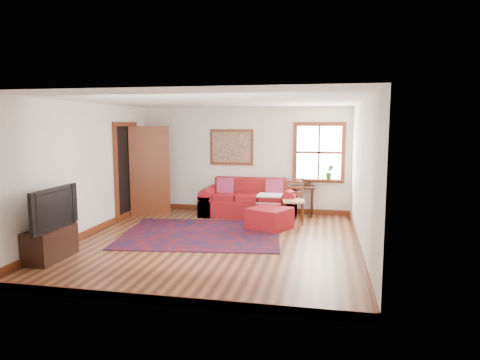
% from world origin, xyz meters
% --- Properties ---
extents(ground, '(5.50, 5.50, 0.00)m').
position_xyz_m(ground, '(0.00, 0.00, 0.00)').
color(ground, '#431F12').
rests_on(ground, ground).
extents(room_envelope, '(5.04, 5.54, 2.52)m').
position_xyz_m(room_envelope, '(0.00, 0.02, 1.65)').
color(room_envelope, silver).
rests_on(room_envelope, ground).
extents(window, '(1.18, 0.20, 1.38)m').
position_xyz_m(window, '(1.78, 2.70, 1.31)').
color(window, white).
rests_on(window, ground).
extents(doorway, '(0.89, 1.08, 2.14)m').
position_xyz_m(doorway, '(-2.21, 1.78, 1.07)').
color(doorway, black).
rests_on(doorway, ground).
extents(framed_artwork, '(1.05, 0.07, 0.85)m').
position_xyz_m(framed_artwork, '(-0.30, 2.71, 1.55)').
color(framed_artwork, maroon).
rests_on(framed_artwork, ground).
extents(persian_rug, '(3.23, 2.71, 0.02)m').
position_xyz_m(persian_rug, '(-0.40, 0.46, 0.01)').
color(persian_rug, '#5A0C0F').
rests_on(persian_rug, ground).
extents(red_leather_sofa, '(2.17, 0.90, 0.85)m').
position_xyz_m(red_leather_sofa, '(0.19, 2.33, 0.28)').
color(red_leather_sofa, maroon).
rests_on(red_leather_sofa, ground).
extents(red_ottoman, '(0.98, 0.98, 0.42)m').
position_xyz_m(red_ottoman, '(0.82, 1.17, 0.21)').
color(red_ottoman, maroon).
rests_on(red_ottoman, ground).
extents(side_table, '(0.57, 0.43, 0.69)m').
position_xyz_m(side_table, '(1.39, 2.53, 0.57)').
color(side_table, black).
rests_on(side_table, ground).
extents(ladder_back_chair, '(0.49, 0.48, 0.96)m').
position_xyz_m(ladder_back_chair, '(1.25, 1.79, 0.52)').
color(ladder_back_chair, tan).
rests_on(ladder_back_chair, ground).
extents(media_cabinet, '(0.41, 0.90, 0.50)m').
position_xyz_m(media_cabinet, '(-2.28, -1.45, 0.25)').
color(media_cabinet, black).
rests_on(media_cabinet, ground).
extents(television, '(0.15, 1.12, 0.65)m').
position_xyz_m(television, '(-2.26, -1.49, 0.82)').
color(television, black).
rests_on(television, media_cabinet).
extents(candle_hurricane, '(0.12, 0.12, 0.18)m').
position_xyz_m(candle_hurricane, '(-2.23, -1.05, 0.58)').
color(candle_hurricane, silver).
rests_on(candle_hurricane, media_cabinet).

